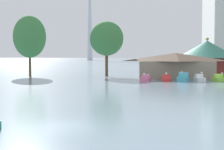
% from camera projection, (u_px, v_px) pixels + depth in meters
% --- Properties ---
extents(ground_plane, '(2000.00, 2000.00, 0.00)m').
position_uv_depth(ground_plane, '(62.00, 127.00, 19.69)').
color(ground_plane, gray).
extents(pedal_boat_pink, '(2.02, 2.86, 1.45)m').
position_uv_depth(pedal_boat_pink, '(146.00, 79.00, 55.77)').
color(pedal_boat_pink, pink).
rests_on(pedal_boat_pink, ground).
extents(pedal_boat_red, '(1.65, 3.01, 1.52)m').
position_uv_depth(pedal_boat_red, '(166.00, 79.00, 55.96)').
color(pedal_boat_red, red).
rests_on(pedal_boat_red, ground).
extents(pedal_boat_cyan, '(2.40, 2.84, 1.72)m').
position_uv_depth(pedal_boat_cyan, '(183.00, 78.00, 55.32)').
color(pedal_boat_cyan, '#4CB7CC').
rests_on(pedal_boat_cyan, ground).
extents(pedal_boat_white, '(1.62, 2.84, 1.70)m').
position_uv_depth(pedal_boat_white, '(199.00, 79.00, 54.74)').
color(pedal_boat_white, white).
rests_on(pedal_boat_white, ground).
extents(pedal_boat_lime, '(2.10, 2.57, 1.57)m').
position_uv_depth(pedal_boat_lime, '(219.00, 79.00, 54.85)').
color(pedal_boat_lime, '#8CCC3F').
rests_on(pedal_boat_lime, ground).
extents(boathouse, '(14.68, 8.02, 4.86)m').
position_uv_depth(boathouse, '(175.00, 65.00, 62.42)').
color(boathouse, gray).
rests_on(boathouse, ground).
extents(green_roof_pavilion, '(13.05, 13.05, 8.30)m').
position_uv_depth(green_roof_pavilion, '(207.00, 55.00, 71.32)').
color(green_roof_pavilion, '#993328').
rests_on(green_roof_pavilion, ground).
extents(shoreline_tree_tall_left, '(6.86, 6.86, 12.81)m').
position_uv_depth(shoreline_tree_tall_left, '(30.00, 37.00, 69.75)').
color(shoreline_tree_tall_left, brown).
rests_on(shoreline_tree_tall_left, ground).
extents(shoreline_tree_mid, '(7.15, 7.15, 11.65)m').
position_uv_depth(shoreline_tree_mid, '(107.00, 39.00, 70.06)').
color(shoreline_tree_mid, brown).
rests_on(shoreline_tree_mid, ground).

